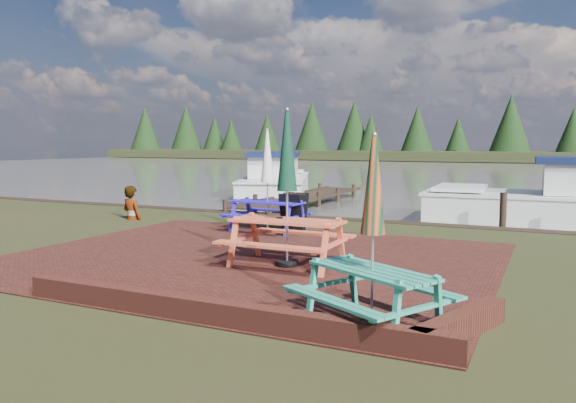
# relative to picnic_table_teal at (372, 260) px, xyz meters

# --- Properties ---
(ground) EXTENTS (120.00, 120.00, 0.00)m
(ground) POSITION_rel_picnic_table_teal_xyz_m (-3.26, 1.82, -0.81)
(ground) COLOR black
(ground) RESTS_ON ground
(paving) EXTENTS (9.00, 7.50, 0.02)m
(paving) POSITION_rel_picnic_table_teal_xyz_m (-3.26, 2.82, -0.80)
(paving) COLOR #351711
(paving) RESTS_ON ground
(brick_wall) EXTENTS (6.21, 1.79, 0.30)m
(brick_wall) POSITION_rel_picnic_table_teal_xyz_m (-1.11, -0.59, -0.66)
(brick_wall) COLOR #4C1E16
(brick_wall) RESTS_ON ground
(water) EXTENTS (120.00, 60.00, 0.02)m
(water) POSITION_rel_picnic_table_teal_xyz_m (-3.26, 38.82, -0.81)
(water) COLOR #4C4941
(water) RESTS_ON ground
(far_treeline) EXTENTS (120.00, 10.00, 8.10)m
(far_treeline) POSITION_rel_picnic_table_teal_xyz_m (-3.26, 67.82, 2.47)
(far_treeline) COLOR black
(far_treeline) RESTS_ON ground
(picnic_table_teal) EXTENTS (2.17, 2.10, 2.31)m
(picnic_table_teal) POSITION_rel_picnic_table_teal_xyz_m (0.00, 0.00, 0.00)
(picnic_table_teal) COLOR #2C8F75
(picnic_table_teal) RESTS_ON ground
(picnic_table_red) EXTENTS (2.02, 1.80, 2.79)m
(picnic_table_red) POSITION_rel_picnic_table_teal_xyz_m (-2.33, 2.50, 0.17)
(picnic_table_red) COLOR #DF5B39
(picnic_table_red) RESTS_ON ground
(picnic_table_blue) EXTENTS (1.93, 1.74, 2.52)m
(picnic_table_blue) POSITION_rel_picnic_table_teal_xyz_m (-4.47, 5.83, 0.07)
(picnic_table_blue) COLOR #2718B9
(picnic_table_blue) RESTS_ON ground
(chalkboard) EXTENTS (0.62, 0.61, 0.97)m
(chalkboard) POSITION_rel_picnic_table_teal_xyz_m (-3.86, 6.07, -0.31)
(chalkboard) COLOR black
(chalkboard) RESTS_ON ground
(jetty) EXTENTS (1.76, 9.08, 1.00)m
(jetty) POSITION_rel_picnic_table_teal_xyz_m (-6.76, 13.10, -0.70)
(jetty) COLOR black
(jetty) RESTS_ON ground
(boat_jetty) EXTENTS (5.22, 8.01, 2.20)m
(boat_jetty) POSITION_rel_picnic_table_teal_xyz_m (-9.02, 15.34, -0.35)
(boat_jetty) COLOR silver
(boat_jetty) RESTS_ON ground
(person) EXTENTS (0.78, 0.59, 1.93)m
(person) POSITION_rel_picnic_table_teal_xyz_m (-9.05, 6.15, 0.15)
(person) COLOR gray
(person) RESTS_ON ground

